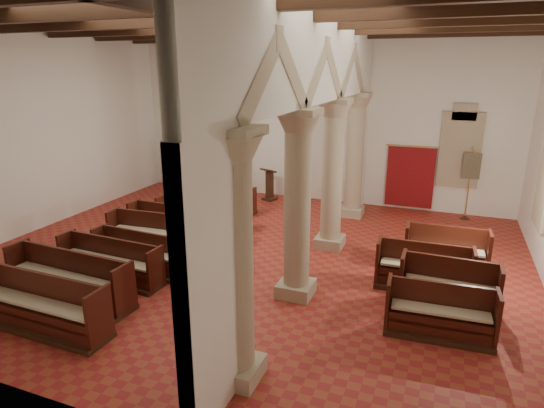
{
  "coord_description": "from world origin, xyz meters",
  "views": [
    {
      "loc": [
        4.59,
        -10.13,
        4.86
      ],
      "look_at": [
        0.46,
        0.5,
        1.39
      ],
      "focal_mm": 30.0,
      "sensor_mm": 36.0,
      "label": 1
    }
  ],
  "objects_px": {
    "processional_banner": "(468,196)",
    "nave_pew_0": "(41,312)",
    "lectern": "(269,187)",
    "aisle_pew_0": "(439,319)",
    "pipe_organ": "(202,157)"
  },
  "relations": [
    {
      "from": "processional_banner",
      "to": "nave_pew_0",
      "type": "xyz_separation_m",
      "value": [
        -7.7,
        -10.07,
        -0.44
      ]
    },
    {
      "from": "processional_banner",
      "to": "aisle_pew_0",
      "type": "height_order",
      "value": "processional_banner"
    },
    {
      "from": "pipe_organ",
      "to": "lectern",
      "type": "height_order",
      "value": "pipe_organ"
    },
    {
      "from": "lectern",
      "to": "processional_banner",
      "type": "bearing_deg",
      "value": 18.91
    },
    {
      "from": "processional_banner",
      "to": "nave_pew_0",
      "type": "relative_size",
      "value": 0.8
    },
    {
      "from": "pipe_organ",
      "to": "nave_pew_0",
      "type": "bearing_deg",
      "value": -77.74
    },
    {
      "from": "lectern",
      "to": "pipe_organ",
      "type": "bearing_deg",
      "value": -168.71
    },
    {
      "from": "lectern",
      "to": "nave_pew_0",
      "type": "xyz_separation_m",
      "value": [
        -0.83,
        -9.79,
        -0.15
      ]
    },
    {
      "from": "pipe_organ",
      "to": "lectern",
      "type": "bearing_deg",
      "value": -5.32
    },
    {
      "from": "processional_banner",
      "to": "nave_pew_0",
      "type": "distance_m",
      "value": 12.68
    },
    {
      "from": "pipe_organ",
      "to": "aisle_pew_0",
      "type": "height_order",
      "value": "pipe_organ"
    },
    {
      "from": "lectern",
      "to": "processional_banner",
      "type": "height_order",
      "value": "processional_banner"
    },
    {
      "from": "lectern",
      "to": "aisle_pew_0",
      "type": "xyz_separation_m",
      "value": [
        6.27,
        -7.27,
        -0.17
      ]
    },
    {
      "from": "lectern",
      "to": "aisle_pew_0",
      "type": "distance_m",
      "value": 9.6
    },
    {
      "from": "pipe_organ",
      "to": "lectern",
      "type": "relative_size",
      "value": 3.53
    }
  ]
}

